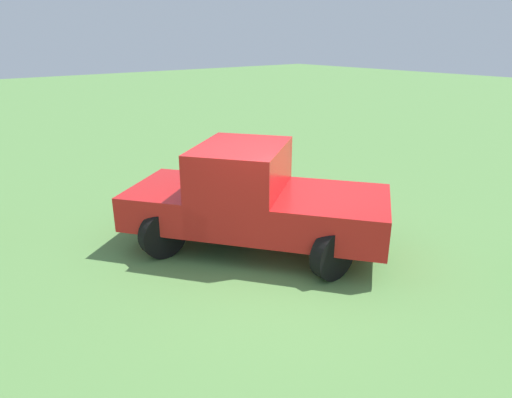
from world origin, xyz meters
TOP-DOWN VIEW (x-y plane):
  - ground_plane at (0.00, 0.00)m, footprint 80.00×80.00m
  - pickup_truck at (-0.18, -0.59)m, footprint 4.07×4.65m

SIDE VIEW (x-z plane):
  - ground_plane at x=0.00m, z-range 0.00..0.00m
  - pickup_truck at x=-0.18m, z-range 0.03..1.86m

